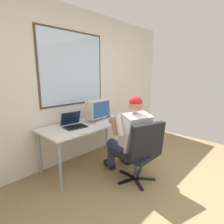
# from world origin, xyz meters

# --- Properties ---
(ground_plane) EXTENTS (4.57, 4.61, 0.02)m
(ground_plane) POSITION_xyz_m (0.00, 0.00, -0.01)
(ground_plane) COLOR #8C744E
(wall_rear) EXTENTS (4.57, 0.08, 2.58)m
(wall_rear) POSITION_xyz_m (-0.01, 2.27, 1.31)
(wall_rear) COLOR silver
(wall_rear) RESTS_ON ground
(desk) EXTENTS (1.54, 0.69, 0.72)m
(desk) POSITION_xyz_m (-0.26, 1.87, 0.65)
(desk) COLOR gray
(desk) RESTS_ON ground
(office_chair) EXTENTS (0.61, 0.65, 0.91)m
(office_chair) POSITION_xyz_m (-0.11, 0.92, 0.51)
(office_chair) COLOR black
(office_chair) RESTS_ON ground
(person_seated) EXTENTS (0.64, 0.83, 1.23)m
(person_seated) POSITION_xyz_m (-0.04, 1.17, 0.64)
(person_seated) COLOR navy
(person_seated) RESTS_ON ground
(crt_monitor) EXTENTS (0.46, 0.27, 0.36)m
(crt_monitor) POSITION_xyz_m (-0.02, 1.88, 0.92)
(crt_monitor) COLOR beige
(crt_monitor) RESTS_ON desk
(laptop) EXTENTS (0.35, 0.33, 0.22)m
(laptop) POSITION_xyz_m (-0.52, 1.91, 0.78)
(laptop) COLOR #19262F
(laptop) RESTS_ON desk
(wine_glass) EXTENTS (0.08, 0.08, 0.14)m
(wine_glass) POSITION_xyz_m (0.29, 1.69, 0.82)
(wine_glass) COLOR silver
(wine_glass) RESTS_ON desk
(desk_speaker) EXTENTS (0.08, 0.10, 0.18)m
(desk_speaker) POSITION_xyz_m (0.30, 1.99, 0.81)
(desk_speaker) COLOR black
(desk_speaker) RESTS_ON desk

